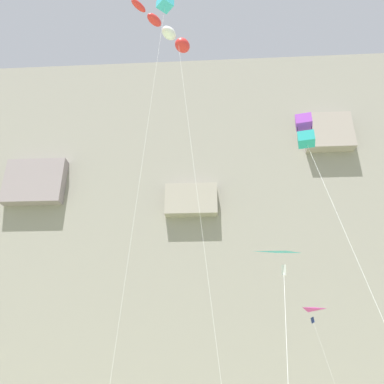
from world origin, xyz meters
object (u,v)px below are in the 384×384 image
object	(u,v)px
kite_delta_mid_right	(288,271)
kite_windsock_low_left	(170,35)
kite_delta_high_right	(310,320)
kite_box_upper_mid	(305,132)

from	to	relation	value
kite_delta_mid_right	kite_windsock_low_left	distance (m)	17.67
kite_delta_high_right	kite_delta_mid_right	bearing A→B (deg)	-104.29
kite_windsock_low_left	kite_box_upper_mid	bearing A→B (deg)	-37.85
kite_delta_high_right	kite_box_upper_mid	distance (m)	22.20
kite_delta_mid_right	kite_windsock_low_left	world-z (taller)	kite_windsock_low_left
kite_delta_mid_right	kite_delta_high_right	xyz separation A→B (m)	(5.91, 23.20, 1.04)
kite_windsock_low_left	kite_delta_high_right	world-z (taller)	kite_windsock_low_left
kite_box_upper_mid	kite_delta_mid_right	bearing A→B (deg)	-129.24
kite_delta_mid_right	kite_delta_high_right	world-z (taller)	kite_delta_high_right
kite_delta_mid_right	kite_box_upper_mid	world-z (taller)	kite_box_upper_mid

